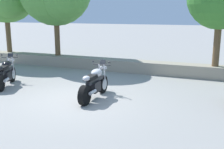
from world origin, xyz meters
TOP-DOWN VIEW (x-y plane):
  - ground_plane at (0.00, 0.00)m, footprint 120.00×120.00m
  - stone_wall at (0.00, 4.80)m, footprint 36.00×0.80m
  - motorcycle_black_near_left at (-3.31, 0.47)m, footprint 1.11×1.93m
  - motorcycle_silver_centre at (0.53, 0.35)m, footprint 0.67×2.06m

SIDE VIEW (x-z plane):
  - ground_plane at x=0.00m, z-range 0.00..0.00m
  - stone_wall at x=0.00m, z-range 0.00..0.55m
  - motorcycle_black_near_left at x=-3.31m, z-range -0.10..1.07m
  - motorcycle_silver_centre at x=0.53m, z-range -0.10..1.07m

